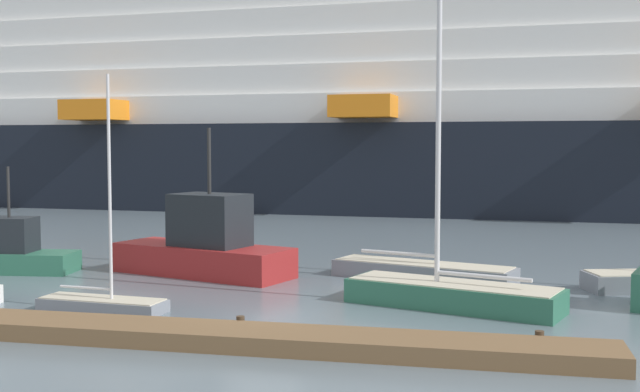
{
  "coord_description": "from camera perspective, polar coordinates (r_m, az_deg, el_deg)",
  "views": [
    {
      "loc": [
        7.0,
        -23.22,
        5.53
      ],
      "look_at": [
        0.0,
        8.65,
        3.36
      ],
      "focal_mm": 44.03,
      "sensor_mm": 36.0,
      "label": 1
    }
  ],
  "objects": [
    {
      "name": "ground_plane",
      "position": [
        24.87,
        -4.33,
        -9.05
      ],
      "size": [
        600.0,
        600.0,
        0.0
      ],
      "primitive_type": "plane",
      "color": "slate"
    },
    {
      "name": "dock_pier",
      "position": [
        21.99,
        -6.66,
        -10.12
      ],
      "size": [
        20.73,
        2.13,
        0.59
      ],
      "color": "brown",
      "rests_on": "ground_plane"
    },
    {
      "name": "sailboat_0",
      "position": [
        27.15,
        -15.52,
        -7.34
      ],
      "size": [
        4.45,
        1.63,
        7.79
      ],
      "rotation": [
        0.0,
        0.0,
        -0.09
      ],
      "color": "gray",
      "rests_on": "ground_plane"
    },
    {
      "name": "sailboat_1",
      "position": [
        32.19,
        7.51,
        -4.87
      ],
      "size": [
        7.68,
        3.97,
        14.84
      ],
      "rotation": [
        0.0,
        0.0,
        -0.3
      ],
      "color": "gray",
      "rests_on": "ground_plane"
    },
    {
      "name": "sailboat_2",
      "position": [
        27.03,
        9.61,
        -6.81
      ],
      "size": [
        7.54,
        4.3,
        11.89
      ],
      "rotation": [
        0.0,
        0.0,
        2.82
      ],
      "color": "#2D6B51",
      "rests_on": "ground_plane"
    },
    {
      "name": "fishing_boat_0",
      "position": [
        36.59,
        -21.91,
        -3.89
      ],
      "size": [
        6.43,
        2.7,
        4.56
      ],
      "rotation": [
        0.0,
        0.0,
        0.12
      ],
      "color": "#2D6B51",
      "rests_on": "ground_plane"
    },
    {
      "name": "fishing_boat_2",
      "position": [
        33.45,
        -8.35,
        -3.63
      ],
      "size": [
        8.31,
        4.95,
        6.2
      ],
      "rotation": [
        0.0,
        0.0,
        -0.31
      ],
      "color": "maroon",
      "rests_on": "ground_plane"
    },
    {
      "name": "channel_buoy_1",
      "position": [
        39.01,
        -10.19,
        -3.98
      ],
      "size": [
        0.54,
        0.54,
        1.52
      ],
      "color": "green",
      "rests_on": "ground_plane"
    },
    {
      "name": "cruise_ship",
      "position": [
        71.46,
        -4.26,
        5.91
      ],
      "size": [
        131.0,
        26.56,
        25.38
      ],
      "rotation": [
        0.0,
        0.0,
        -0.06
      ],
      "color": "black",
      "rests_on": "ground_plane"
    }
  ]
}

